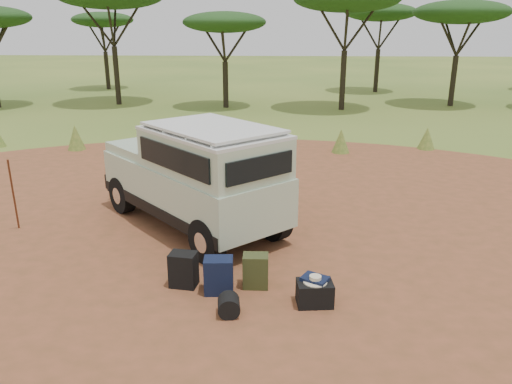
# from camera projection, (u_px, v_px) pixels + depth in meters

# --- Properties ---
(ground) EXTENTS (140.00, 140.00, 0.00)m
(ground) POSITION_uv_depth(u_px,v_px,m) (219.00, 261.00, 8.93)
(ground) COLOR #436524
(ground) RESTS_ON ground
(dirt_clearing) EXTENTS (23.00, 23.00, 0.01)m
(dirt_clearing) POSITION_uv_depth(u_px,v_px,m) (219.00, 261.00, 8.93)
(dirt_clearing) COLOR brown
(dirt_clearing) RESTS_ON ground
(grass_fringe) EXTENTS (36.60, 1.60, 0.90)m
(grass_fringe) POSITION_uv_depth(u_px,v_px,m) (255.00, 138.00, 17.02)
(grass_fringe) COLOR #436524
(grass_fringe) RESTS_ON ground
(acacia_treeline) EXTENTS (46.70, 13.20, 6.26)m
(acacia_treeline) POSITION_uv_depth(u_px,v_px,m) (280.00, 10.00, 26.15)
(acacia_treeline) COLOR black
(acacia_treeline) RESTS_ON ground
(safari_vehicle) EXTENTS (4.43, 4.54, 2.23)m
(safari_vehicle) POSITION_uv_depth(u_px,v_px,m) (196.00, 178.00, 10.15)
(safari_vehicle) COLOR #ADC3A6
(safari_vehicle) RESTS_ON ground
(walking_staff) EXTENTS (0.19, 0.30, 1.55)m
(walking_staff) POSITION_uv_depth(u_px,v_px,m) (13.00, 195.00, 10.04)
(walking_staff) COLOR #602516
(walking_staff) RESTS_ON ground
(backpack_black) EXTENTS (0.46, 0.36, 0.58)m
(backpack_black) POSITION_uv_depth(u_px,v_px,m) (184.00, 270.00, 7.99)
(backpack_black) COLOR black
(backpack_black) RESTS_ON ground
(backpack_navy) EXTENTS (0.47, 0.35, 0.59)m
(backpack_navy) POSITION_uv_depth(u_px,v_px,m) (219.00, 276.00, 7.79)
(backpack_navy) COLOR #111B35
(backpack_navy) RESTS_ON ground
(backpack_olive) EXTENTS (0.41, 0.30, 0.56)m
(backpack_olive) POSITION_uv_depth(u_px,v_px,m) (256.00, 271.00, 7.96)
(backpack_olive) COLOR #3A3F1D
(backpack_olive) RESTS_ON ground
(duffel_navy) EXTENTS (0.47, 0.44, 0.43)m
(duffel_navy) POSITION_uv_depth(u_px,v_px,m) (315.00, 290.00, 7.53)
(duffel_navy) COLOR #111B35
(duffel_navy) RESTS_ON ground
(hard_case) EXTENTS (0.57, 0.43, 0.38)m
(hard_case) POSITION_uv_depth(u_px,v_px,m) (315.00, 293.00, 7.48)
(hard_case) COLOR black
(hard_case) RESTS_ON ground
(stuff_sack) EXTENTS (0.36, 0.36, 0.32)m
(stuff_sack) POSITION_uv_depth(u_px,v_px,m) (229.00, 305.00, 7.20)
(stuff_sack) COLOR black
(stuff_sack) RESTS_ON ground
(safari_hat) EXTENTS (0.36, 0.36, 0.10)m
(safari_hat) POSITION_uv_depth(u_px,v_px,m) (315.00, 280.00, 7.41)
(safari_hat) COLOR beige
(safari_hat) RESTS_ON hard_case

